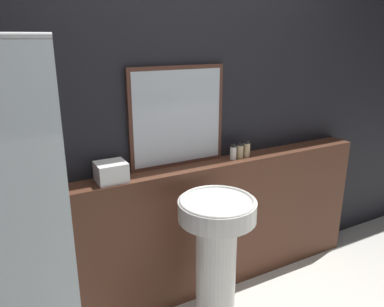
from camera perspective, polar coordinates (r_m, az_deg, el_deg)
The scene contains 8 objects.
wall_back at distance 2.56m, azimuth -1.27°, elevation 4.24°, with size 8.00×0.06×2.50m.
vanity_counter at distance 2.74m, azimuth 0.08°, elevation -11.84°, with size 2.89×0.19×0.99m.
pedestal_sink at distance 2.37m, azimuth 3.71°, elevation -14.69°, with size 0.47×0.47×0.93m.
mirror at distance 2.47m, azimuth -2.23°, elevation 5.55°, with size 0.68×0.03×0.66m.
towel_stack at distance 2.31m, azimuth -12.23°, elevation -2.75°, with size 0.18×0.16×0.12m.
shampoo_bottle at distance 2.68m, azimuth 6.30°, elevation 0.18°, with size 0.05×0.05×0.11m.
conditioner_bottle at distance 2.71m, azimuth 7.34°, elevation 0.39°, with size 0.05×0.05×0.11m.
lotion_bottle at distance 2.75m, azimuth 8.35°, elevation 0.64°, with size 0.05×0.05×0.12m.
Camera 1 is at (-1.14, -0.94, 1.84)m, focal length 35.00 mm.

